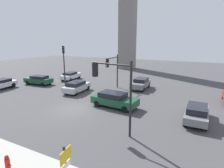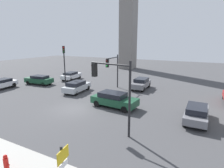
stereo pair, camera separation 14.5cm
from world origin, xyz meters
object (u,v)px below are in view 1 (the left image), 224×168
car_1 (77,87)px  car_5 (197,113)px  traffic_light_2 (64,59)px  fire_hydrant (7,164)px  car_0 (39,80)px  car_7 (71,76)px  car_2 (114,99)px  traffic_light_0 (112,82)px  car_3 (141,83)px  traffic_light_1 (112,66)px

car_1 → car_5: (14.38, -2.72, 0.00)m
traffic_light_2 → car_5: (17.83, -4.48, -3.27)m
fire_hydrant → car_5: bearing=54.5°
traffic_light_2 → car_5: size_ratio=1.37×
car_0 → car_7: 5.42m
traffic_light_2 → car_2: size_ratio=1.23×
traffic_light_0 → car_5: 7.74m
car_3 → car_0: bearing=-74.2°
traffic_light_0 → car_2: size_ratio=1.11×
traffic_light_2 → car_3: traffic_light_2 is taller
car_1 → car_7: car_1 is taller
fire_hydrant → car_7: car_7 is taller
car_7 → car_5: bearing=-118.9°
car_7 → traffic_light_1: bearing=-112.5°
traffic_light_2 → car_1: 5.07m
car_3 → car_7: bearing=-93.3°
car_3 → car_7: (-12.62, 0.39, -0.05)m
car_3 → fire_hydrant: bearing=-2.7°
traffic_light_0 → traffic_light_1: 11.62m
car_1 → car_7: (-5.80, 5.88, -0.02)m
fire_hydrant → car_5: 13.66m
traffic_light_0 → traffic_light_2: size_ratio=0.90×
traffic_light_1 → car_7: bearing=-108.9°
traffic_light_2 → fire_hydrant: traffic_light_2 is taller
traffic_light_2 → fire_hydrant: 18.78m
car_2 → car_7: (-12.62, 8.62, -0.07)m
car_2 → car_3: 8.23m
car_2 → car_5: car_2 is taller
car_0 → car_7: size_ratio=1.04×
car_7 → car_0: bearing=151.4°
car_2 → car_5: (7.56, 0.02, -0.05)m
fire_hydrant → traffic_light_0: bearing=69.6°
traffic_light_0 → car_0: bearing=-14.9°
traffic_light_0 → car_1: bearing=-28.3°
car_2 → car_5: 7.56m
fire_hydrant → car_1: car_1 is taller
car_7 → traffic_light_2: bearing=-156.1°
car_0 → traffic_light_0: bearing=147.8°
traffic_light_0 → car_0: (-16.78, 8.18, -2.97)m
traffic_light_2 → car_0: traffic_light_2 is taller
fire_hydrant → car_2: car_2 is taller
car_0 → car_3: car_3 is taller
traffic_light_2 → car_7: 5.78m
traffic_light_0 → traffic_light_2: bearing=-25.2°
traffic_light_0 → traffic_light_1: (-5.25, 10.36, -0.42)m
car_3 → traffic_light_2: bearing=-71.6°
traffic_light_1 → car_7: size_ratio=1.10×
traffic_light_1 → traffic_light_0: bearing=24.6°
car_7 → car_3: bearing=-97.6°
traffic_light_0 → traffic_light_2: (-12.33, 9.05, 0.30)m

